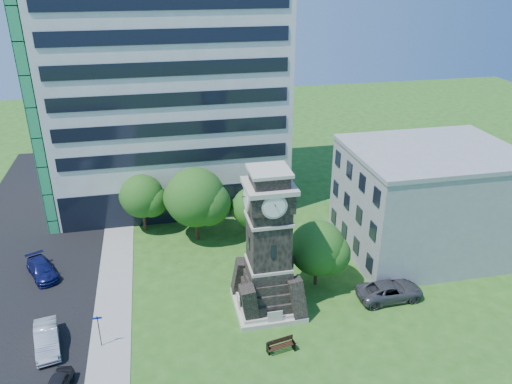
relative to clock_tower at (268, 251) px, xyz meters
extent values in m
plane|color=#275418|center=(-3.00, -2.00, -5.28)|extent=(160.00, 160.00, 0.00)
cube|color=gray|center=(-12.50, 3.00, -5.25)|extent=(3.00, 70.00, 0.06)
cube|color=black|center=(-21.00, 3.00, -5.27)|extent=(14.00, 80.00, 0.02)
cube|color=beige|center=(0.00, 0.00, -5.08)|extent=(5.40, 5.40, 0.40)
cube|color=beige|center=(0.00, 0.00, -4.73)|extent=(4.80, 4.80, 0.30)
cube|color=black|center=(0.00, 0.00, 1.92)|extent=(3.00, 3.00, 6.40)
cube|color=beige|center=(0.00, 0.00, -1.08)|extent=(3.25, 3.25, 0.25)
cube|color=beige|center=(0.00, 0.00, 2.92)|extent=(3.25, 3.25, 0.25)
cube|color=black|center=(0.00, -1.52, 0.92)|extent=(0.35, 0.08, 1.10)
cube|color=black|center=(0.00, 0.00, 4.72)|extent=(3.30, 3.30, 1.60)
cube|color=beige|center=(0.00, 0.00, 5.62)|extent=(3.70, 3.70, 0.35)
cylinder|color=white|center=(0.00, -1.77, 4.72)|extent=(1.56, 0.06, 1.56)
cylinder|color=white|center=(-1.77, 0.00, 4.72)|extent=(0.06, 1.56, 1.56)
cube|color=black|center=(0.00, 0.00, 6.22)|extent=(2.60, 2.60, 0.90)
cube|color=beige|center=(0.00, 0.00, 6.82)|extent=(3.00, 3.00, 0.25)
cube|color=white|center=(-6.00, 24.00, 8.72)|extent=(25.00, 15.00, 28.00)
cube|color=black|center=(-6.00, 16.80, -3.28)|extent=(24.50, 0.80, 4.00)
cube|color=#96999B|center=(17.00, 6.00, -0.28)|extent=(15.00, 12.00, 10.00)
cube|color=#96999B|center=(17.00, 6.00, 4.92)|extent=(15.20, 12.20, 0.40)
imported|color=#A9ACB0|center=(-16.95, -1.33, -4.52)|extent=(2.50, 4.86, 1.53)
imported|color=#11154C|center=(-18.93, 8.58, -4.60)|extent=(3.72, 5.08, 1.37)
imported|color=#434347|center=(10.28, -1.08, -4.50)|extent=(5.71, 2.77, 1.56)
cube|color=black|center=(-1.24, -5.33, -4.88)|extent=(0.07, 0.51, 0.80)
cube|color=black|center=(0.70, -5.33, -4.88)|extent=(0.07, 0.51, 0.80)
cube|color=#362312|center=(-0.27, -5.33, -4.77)|extent=(2.05, 0.55, 0.05)
cube|color=#362312|center=(-0.27, -5.08, -4.45)|extent=(2.05, 0.05, 0.46)
cylinder|color=black|center=(-13.11, -2.02, -3.92)|extent=(0.07, 0.07, 2.73)
cube|color=navy|center=(-13.11, -2.02, -2.71)|extent=(0.66, 0.04, 0.16)
cylinder|color=#332114|center=(-9.76, 15.34, -4.12)|extent=(0.32, 0.32, 2.32)
sphere|color=#37641E|center=(-9.76, 15.34, -1.28)|extent=(4.51, 4.51, 4.51)
sphere|color=#37641E|center=(-8.86, 14.89, -1.73)|extent=(3.38, 3.38, 3.38)
sphere|color=#37641E|center=(-10.55, 15.90, -1.54)|extent=(3.16, 3.16, 3.16)
cylinder|color=#332114|center=(-4.53, 12.30, -3.90)|extent=(0.40, 0.40, 2.76)
sphere|color=#2C581A|center=(-4.53, 12.30, -0.52)|extent=(5.98, 5.98, 5.98)
sphere|color=#2C581A|center=(-3.33, 11.71, -1.06)|extent=(4.48, 4.48, 4.48)
sphere|color=#2C581A|center=(-5.58, 13.05, -0.83)|extent=(4.19, 4.19, 4.19)
cylinder|color=#332114|center=(1.05, 11.28, -4.25)|extent=(0.34, 0.34, 2.06)
sphere|color=#225118|center=(1.05, 11.28, -1.73)|extent=(4.13, 4.13, 4.13)
sphere|color=#225118|center=(1.88, 10.87, -2.13)|extent=(3.10, 3.10, 3.10)
sphere|color=#225118|center=(0.33, 11.80, -1.96)|extent=(2.89, 2.89, 2.89)
cylinder|color=#332114|center=(4.83, 2.21, -4.20)|extent=(0.32, 0.32, 2.16)
sphere|color=#2A5A1A|center=(4.83, 2.21, -1.57)|extent=(4.81, 4.81, 4.81)
sphere|color=#2A5A1A|center=(5.79, 1.73, -1.99)|extent=(3.60, 3.60, 3.60)
sphere|color=#2A5A1A|center=(3.98, 2.81, -1.81)|extent=(3.36, 3.36, 3.36)
camera|label=1|loc=(-7.91, -32.57, 20.49)|focal=35.00mm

